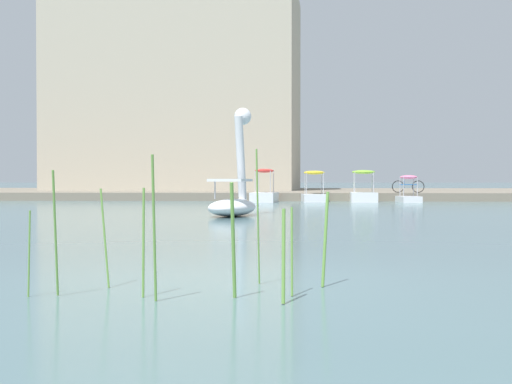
# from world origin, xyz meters

# --- Properties ---
(ground_plane) EXTENTS (566.36, 566.36, 0.00)m
(ground_plane) POSITION_xyz_m (0.00, 0.00, 0.00)
(ground_plane) COLOR slate
(shore_bank_far) EXTENTS (148.40, 22.12, 0.44)m
(shore_bank_far) POSITION_xyz_m (0.00, 40.57, 0.22)
(shore_bank_far) COLOR slate
(shore_bank_far) RESTS_ON ground_plane
(swan_boat) EXTENTS (1.86, 3.01, 3.50)m
(swan_boat) POSITION_xyz_m (-1.37, 14.28, 0.69)
(swan_boat) COLOR white
(swan_boat) RESTS_ON ground_plane
(pedal_boat_red) EXTENTS (1.41, 2.42, 1.71)m
(pedal_boat_red) POSITION_xyz_m (-1.15, 28.07, 0.48)
(pedal_boat_red) COLOR white
(pedal_boat_red) RESTS_ON ground_plane
(pedal_boat_yellow) EXTENTS (1.38, 2.19, 1.61)m
(pedal_boat_yellow) POSITION_xyz_m (1.40, 28.48, 0.46)
(pedal_boat_yellow) COLOR white
(pedal_boat_yellow) RESTS_ON ground_plane
(pedal_boat_lime) EXTENTS (1.39, 2.37, 1.64)m
(pedal_boat_lime) POSITION_xyz_m (3.91, 28.36, 0.48)
(pedal_boat_lime) COLOR white
(pedal_boat_lime) RESTS_ON ground_plane
(pedal_boat_pink) EXTENTS (1.13, 1.89, 1.38)m
(pedal_boat_pink) POSITION_xyz_m (6.14, 28.05, 0.42)
(pedal_boat_pink) COLOR white
(pedal_boat_pink) RESTS_ON ground_plane
(bicycle_parked) EXTENTS (1.68, 0.51, 0.67)m
(bicycle_parked) POSITION_xyz_m (6.51, 30.75, 0.78)
(bicycle_parked) COLOR black
(bicycle_parked) RESTS_ON shore_bank_far
(parked_van) EXTENTS (4.76, 2.03, 1.90)m
(parked_van) POSITION_xyz_m (-11.17, 40.18, 1.47)
(parked_van) COLOR #1E232D
(parked_van) RESTS_ON shore_bank_far
(apartment_block) EXTENTS (17.14, 13.42, 14.55)m
(apartment_block) POSITION_xyz_m (-7.94, 43.02, 7.72)
(apartment_block) COLOR #B2A893
(apartment_block) RESTS_ON shore_bank_far
(reed_clump_foreground) EXTENTS (2.97, 1.31, 1.47)m
(reed_clump_foreground) POSITION_xyz_m (-0.10, -0.88, 0.55)
(reed_clump_foreground) COLOR #669942
(reed_clump_foreground) RESTS_ON ground_plane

